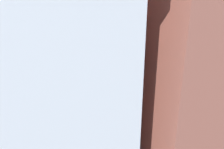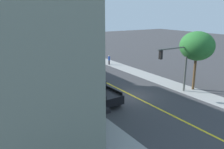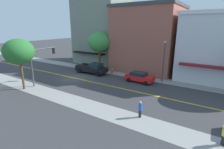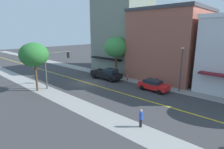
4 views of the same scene
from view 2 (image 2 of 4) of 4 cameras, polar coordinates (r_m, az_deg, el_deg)
The scene contains 18 objects.
ground_plane at distance 24.84m, azimuth 5.04°, elevation -5.20°, with size 140.00×140.00×0.00m, color #38383A.
sidewalk_left at distance 21.84m, azimuth -8.72°, elevation -8.29°, with size 2.68×126.00×0.01m, color gray.
sidewalk_right at distance 28.97m, azimuth 15.28°, elevation -2.66°, with size 2.68×126.00×0.01m, color gray.
road_centerline_stripe at distance 24.84m, azimuth 5.04°, elevation -5.19°, with size 0.20×126.00×0.00m, color yellow.
street_tree_left_near at distance 27.18m, azimuth 20.19°, elevation 6.58°, with size 3.77×3.77×6.61m.
street_tree_right_corner at distance 42.80m, azimuth -21.84°, elevation 9.68°, with size 5.76×5.76×7.72m.
street_tree_left_far at distance 20.28m, azimuth -10.66°, elevation 5.21°, with size 4.32×4.32×7.08m.
fire_hydrant at distance 25.23m, azimuth -10.49°, elevation -4.06°, with size 0.44×0.24×0.85m.
parking_meter at distance 30.08m, azimuth -14.60°, elevation -0.23°, with size 0.12×0.18×1.31m.
traffic_light_mast at distance 25.46m, azimuth 15.80°, elevation 3.34°, with size 4.34×0.32×5.51m.
street_lamp at distance 32.50m, azimuth -17.01°, elevation 5.94°, with size 0.70×0.36×6.01m.
red_sedan_left_curb at distance 31.09m, azimuth -11.59°, elevation 0.30°, with size 2.14×4.18×1.49m.
silver_sedan_left_curb at distance 46.65m, azimuth -18.66°, elevation 4.76°, with size 2.06×4.28×1.43m.
white_sedan_right_curb at distance 45.97m, azimuth -8.32°, elevation 5.27°, with size 2.16×4.56×1.45m.
black_pickup_truck at distance 23.28m, azimuth -3.45°, elevation -4.13°, with size 2.41×5.81×1.90m.
pedestrian_yellow_shirt at distance 44.58m, azimuth -4.71°, elevation 5.19°, with size 0.37×0.37×1.66m.
pedestrian_blue_shirt at distance 38.84m, azimuth -0.73°, elevation 3.70°, with size 0.33×0.33×1.61m.
small_dog at distance 45.75m, azimuth -5.12°, elevation 4.82°, with size 0.50×0.75×0.57m.
Camera 2 is at (-14.11, -18.50, 8.69)m, focal length 37.17 mm.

